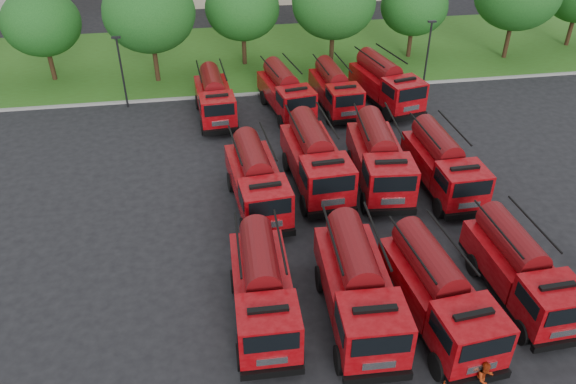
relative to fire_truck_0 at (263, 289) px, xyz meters
name	(u,v)px	position (x,y,z in m)	size (l,w,h in m)	color
ground	(312,244)	(2.87, 4.32, -1.54)	(140.00, 140.00, 0.00)	black
lawn	(254,55)	(2.87, 30.32, -1.48)	(70.00, 16.00, 0.12)	#2D5516
curb	(266,93)	(2.87, 22.22, -1.47)	(70.00, 0.30, 0.14)	gray
tree_1	(41,23)	(-13.13, 27.32, 3.01)	(5.71, 5.71, 6.98)	#382314
tree_2	(149,13)	(-5.13, 25.82, 3.81)	(6.72, 6.72, 8.22)	#382314
tree_3	(242,8)	(1.87, 28.32, 3.14)	(5.88, 5.88, 7.19)	#382314
tree_4	(334,2)	(8.87, 26.82, 3.68)	(6.55, 6.55, 8.01)	#382314
tree_5	(414,6)	(15.87, 27.82, 2.81)	(5.46, 5.46, 6.68)	#382314
lamp_post_0	(121,68)	(-7.13, 21.52, 1.36)	(0.60, 0.25, 5.11)	black
lamp_post_1	(428,51)	(14.87, 21.52, 1.36)	(0.60, 0.25, 5.11)	black
fire_truck_0	(263,289)	(0.00, 0.00, 0.00)	(2.59, 6.78, 3.06)	black
fire_truck_1	(358,287)	(3.75, -0.60, 0.11)	(2.89, 7.32, 3.28)	black
fire_truck_2	(438,293)	(6.82, -1.38, 0.05)	(3.09, 7.13, 3.15)	black
fire_truck_3	(520,269)	(10.79, -0.50, -0.04)	(2.63, 6.65, 2.99)	black
fire_truck_4	(257,180)	(0.65, 7.99, 0.04)	(2.99, 7.08, 3.14)	black
fire_truck_5	(315,159)	(4.04, 9.47, 0.14)	(3.02, 7.48, 3.34)	black
fire_truck_6	(379,158)	(7.52, 9.04, 0.12)	(3.14, 7.45, 3.31)	black
fire_truck_7	(443,164)	(10.81, 8.03, 0.03)	(2.68, 6.91, 3.11)	black
fire_truck_8	(214,97)	(-1.01, 18.88, -0.06)	(2.70, 6.61, 2.95)	black
fire_truck_9	(285,92)	(3.86, 18.98, -0.03)	(3.36, 6.89, 3.01)	black
fire_truck_10	(335,89)	(7.34, 18.95, -0.07)	(2.72, 6.56, 2.92)	black
fire_truck_11	(386,83)	(11.03, 19.11, 0.08)	(3.88, 7.41, 3.21)	black
firefighter_0	(448,383)	(6.28, -4.36, -1.54)	(0.64, 0.47, 1.76)	#95270B
firefighter_3	(566,334)	(11.87, -2.87, -1.54)	(1.00, 0.52, 1.55)	#95270B
firefighter_4	(326,271)	(3.16, 2.33, -1.54)	(0.74, 0.48, 1.51)	black
firefighter_5	(445,179)	(11.52, 8.83, -1.54)	(1.80, 0.77, 1.94)	#95270B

